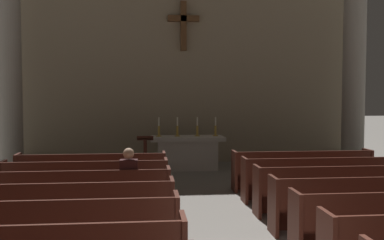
{
  "coord_description": "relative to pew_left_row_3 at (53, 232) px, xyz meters",
  "views": [
    {
      "loc": [
        -1.23,
        -3.9,
        2.3
      ],
      "look_at": [
        0.0,
        8.29,
        1.58
      ],
      "focal_mm": 42.86,
      "sensor_mm": 36.0,
      "label": 1
    }
  ],
  "objects": [
    {
      "name": "pew_left_row_4",
      "position": [
        0.0,
        1.1,
        0.0
      ],
      "size": [
        3.32,
        0.5,
        0.95
      ],
      "color": "#4C2319",
      "rests_on": "ground"
    },
    {
      "name": "pew_left_row_3",
      "position": [
        0.0,
        0.0,
        0.0
      ],
      "size": [
        3.32,
        0.5,
        0.95
      ],
      "color": "#4C2319",
      "rests_on": "ground"
    },
    {
      "name": "pew_right_row_7",
      "position": [
        4.91,
        4.39,
        0.0
      ],
      "size": [
        3.32,
        0.5,
        0.95
      ],
      "color": "#4C2319",
      "rests_on": "ground"
    },
    {
      "name": "pew_left_row_5",
      "position": [
        0.0,
        2.2,
        0.0
      ],
      "size": [
        3.32,
        0.5,
        0.95
      ],
      "color": "#4C2319",
      "rests_on": "ground"
    },
    {
      "name": "altar",
      "position": [
        2.45,
        7.53,
        0.06
      ],
      "size": [
        2.2,
        0.9,
        1.01
      ],
      "color": "#BCB7AD",
      "rests_on": "ground"
    },
    {
      "name": "candlestick_outer_left",
      "position": [
        1.6,
        7.53,
        0.71
      ],
      "size": [
        0.16,
        0.16,
        0.57
      ],
      "color": "#B79338",
      "rests_on": "altar"
    },
    {
      "name": "lone_worshipper",
      "position": [
        0.91,
        2.24,
        0.22
      ],
      "size": [
        0.32,
        0.43,
        1.32
      ],
      "color": "#26262B",
      "rests_on": "ground"
    },
    {
      "name": "apse_with_cross",
      "position": [
        2.45,
        9.14,
        3.59
      ],
      "size": [
        11.13,
        0.44,
        8.13
      ],
      "color": "gray",
      "rests_on": "ground"
    },
    {
      "name": "column_left_third",
      "position": [
        -2.57,
        7.26,
        2.98
      ],
      "size": [
        1.0,
        1.0,
        7.09
      ],
      "color": "#9E998E",
      "rests_on": "ground"
    },
    {
      "name": "lectern",
      "position": [
        1.2,
        6.33,
        0.07
      ],
      "size": [
        0.44,
        0.36,
        1.15
      ],
      "color": "#4C2319",
      "rests_on": "ground"
    },
    {
      "name": "column_right_third",
      "position": [
        7.48,
        7.26,
        2.98
      ],
      "size": [
        1.0,
        1.0,
        7.09
      ],
      "color": "#9E998E",
      "rests_on": "ground"
    },
    {
      "name": "pew_left_row_7",
      "position": [
        0.0,
        4.39,
        0.0
      ],
      "size": [
        3.32,
        0.5,
        0.95
      ],
      "color": "#4C2319",
      "rests_on": "ground"
    },
    {
      "name": "candlestick_inner_right",
      "position": [
        2.75,
        7.53,
        0.71
      ],
      "size": [
        0.16,
        0.16,
        0.57
      ],
      "color": "#B79338",
      "rests_on": "altar"
    },
    {
      "name": "pew_left_row_6",
      "position": [
        0.0,
        3.3,
        0.0
      ],
      "size": [
        3.32,
        0.5,
        0.95
      ],
      "color": "#4C2319",
      "rests_on": "ground"
    },
    {
      "name": "candlestick_outer_right",
      "position": [
        3.3,
        7.53,
        0.71
      ],
      "size": [
        0.16,
        0.16,
        0.57
      ],
      "color": "#B79338",
      "rests_on": "altar"
    },
    {
      "name": "pew_right_row_6",
      "position": [
        4.91,
        3.3,
        0.0
      ],
      "size": [
        3.32,
        0.5,
        0.95
      ],
      "color": "#4C2319",
      "rests_on": "ground"
    },
    {
      "name": "pew_right_row_5",
      "position": [
        4.91,
        2.2,
        0.0
      ],
      "size": [
        3.32,
        0.5,
        0.95
      ],
      "color": "#4C2319",
      "rests_on": "ground"
    },
    {
      "name": "candlestick_inner_left",
      "position": [
        2.15,
        7.53,
        0.71
      ],
      "size": [
        0.16,
        0.16,
        0.57
      ],
      "color": "#B79338",
      "rests_on": "altar"
    },
    {
      "name": "pew_right_row_4",
      "position": [
        4.91,
        1.1,
        0.0
      ],
      "size": [
        3.32,
        0.5,
        0.95
      ],
      "color": "#4C2319",
      "rests_on": "ground"
    }
  ]
}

